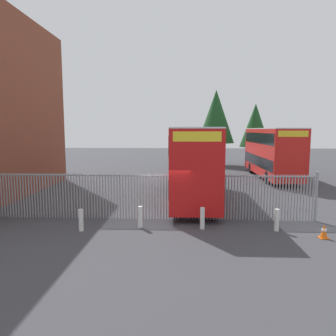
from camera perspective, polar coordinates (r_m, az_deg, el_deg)
name	(u,v)px	position (r m, az deg, el deg)	size (l,w,h in m)	color
ground_plane	(171,188)	(23.25, 0.47, -3.69)	(100.00, 100.00, 0.00)	#3D3D42
palisade_fence	(150,195)	(15.24, -3.18, -4.88)	(15.72, 0.14, 2.35)	gray
double_decker_bus_near_gate	(193,160)	(19.40, 4.52, 1.38)	(2.54, 10.81, 4.42)	red
double_decker_bus_behind_fence_left	(271,151)	(29.53, 18.15, 2.98)	(2.54, 10.81, 4.42)	red
bollard_near_left	(81,220)	(14.12, -15.42, -9.04)	(0.20, 0.20, 0.95)	silver
bollard_center_front	(140,217)	(14.14, -5.03, -8.78)	(0.20, 0.20, 0.95)	silver
bollard_near_right	(202,218)	(13.97, 6.22, -8.99)	(0.20, 0.20, 0.95)	silver
bollard_far_right	(277,220)	(14.39, 19.01, -8.86)	(0.20, 0.20, 0.95)	silver
traffic_cone_by_gate	(324,231)	(14.22, 26.31, -10.19)	(0.34, 0.34, 0.59)	orange
tree_tall_back	(255,125)	(38.68, 15.46, 7.41)	(3.53, 3.53, 7.30)	#4C3823
tree_short_side	(216,117)	(38.40, 8.64, 9.14)	(4.36, 4.36, 8.93)	#4C3823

